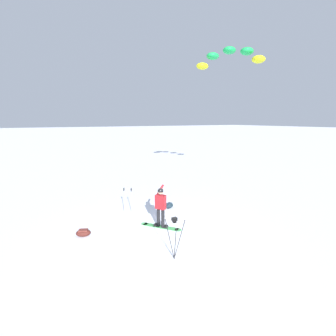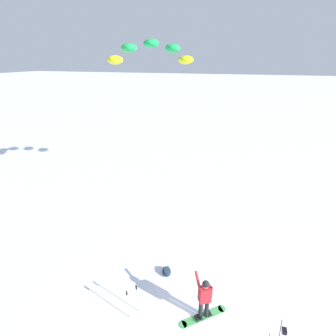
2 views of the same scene
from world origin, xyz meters
name	(u,v)px [view 1 (image 1 of 2)]	position (x,y,z in m)	size (l,w,h in m)	color
ground_plane	(157,235)	(0.00, 0.00, 0.00)	(300.00, 300.00, 0.00)	white
snowboarder	(161,204)	(-0.56, 0.45, 1.03)	(0.69, 0.59, 1.71)	black
snowboard	(161,226)	(-0.56, 0.45, 0.02)	(1.46, 1.25, 0.10)	#3F994C
traction_kite	(229,57)	(-5.07, 7.90, 8.47)	(4.47, 3.19, 1.21)	yellow
gear_bag_large	(83,233)	(-1.29, -2.53, 0.14)	(0.55, 0.65, 0.27)	#4C1E19
camera_tripod	(175,230)	(1.72, -0.23, 1.00)	(0.78, 0.57, 1.42)	#262628
gear_bag_small	(169,205)	(-2.32, 1.84, 0.13)	(0.54, 0.61, 0.25)	#192833
ski_poles	(128,196)	(-2.91, -0.13, 0.78)	(0.33, 0.40, 1.17)	gray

